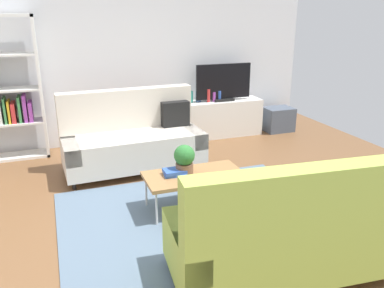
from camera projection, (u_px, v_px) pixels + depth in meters
name	position (u px, v px, depth m)	size (l,w,h in m)	color
ground_plane	(178.00, 211.00, 4.46)	(7.68, 7.68, 0.00)	brown
wall_far	(125.00, 55.00, 6.49)	(6.40, 0.12, 2.90)	silver
area_rug	(196.00, 216.00, 4.33)	(2.90, 2.20, 0.01)	slate
couch_beige	(133.00, 139.00, 5.53)	(1.93, 0.92, 1.10)	beige
couch_green	(287.00, 232.00, 3.21)	(1.97, 1.00, 1.10)	#A3BC4C
coffee_table	(194.00, 176.00, 4.40)	(1.10, 0.56, 0.42)	#9E7042
tv_console	(222.00, 118.00, 7.07)	(1.40, 0.44, 0.64)	silver
tv	(223.00, 83.00, 6.85)	(1.00, 0.20, 0.64)	black
storage_trunk	(278.00, 119.00, 7.36)	(0.52, 0.40, 0.44)	#4C5666
potted_plant	(184.00, 159.00, 4.37)	(0.23, 0.23, 0.33)	brown
table_book_0	(175.00, 174.00, 4.37)	(0.24, 0.18, 0.03)	#3359B2
table_book_1	(175.00, 171.00, 4.36)	(0.24, 0.18, 0.04)	#3359B2
vase_0	(191.00, 97.00, 6.79)	(0.08, 0.08, 0.19)	#33B29E
vase_1	(198.00, 96.00, 6.84)	(0.09, 0.09, 0.19)	#4C72B2
bottle_0	(209.00, 96.00, 6.80)	(0.05, 0.05, 0.22)	red
bottle_1	(214.00, 97.00, 6.84)	(0.05, 0.05, 0.17)	purple
bottle_2	(219.00, 96.00, 6.87)	(0.05, 0.05, 0.18)	#3359B2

